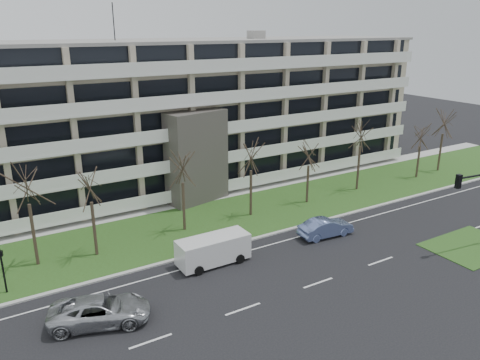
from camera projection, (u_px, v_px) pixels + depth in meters
ground at (318, 283)px, 31.79m from camera, size 160.00×160.00×0.00m
grass_verge at (225, 218)px, 42.36m from camera, size 90.00×10.00×0.06m
curb at (255, 239)px, 38.28m from camera, size 90.00×0.35×0.12m
sidewalk at (198, 200)px, 46.83m from camera, size 90.00×2.00×0.08m
grass_median at (471, 246)px, 37.02m from camera, size 7.00×5.00×0.06m
lane_edge_line at (265, 246)px, 37.08m from camera, size 90.00×0.12×0.01m
apartment_building at (168, 114)px, 49.99m from camera, size 60.50×15.10×18.75m
silver_pickup at (100, 311)px, 27.30m from camera, size 6.38×4.42×1.62m
blue_sedan at (326, 227)px, 38.65m from camera, size 4.80×2.00×1.54m
white_van at (214, 248)px, 34.09m from camera, size 5.37×2.23×2.08m
pedestrian_signal at (2, 265)px, 29.98m from camera, size 0.36×0.32×3.17m
tree_1 at (25, 179)px, 32.16m from camera, size 4.24×4.24×8.48m
tree_2 at (89, 180)px, 33.81m from camera, size 3.86×3.86×7.71m
tree_3 at (182, 164)px, 38.22m from camera, size 3.79×3.79×7.58m
tree_4 at (251, 153)px, 41.31m from camera, size 3.84×3.84×7.69m
tree_5 at (309, 151)px, 44.67m from camera, size 3.38×3.38×6.77m
tree_6 at (362, 129)px, 47.87m from camera, size 4.25×4.25×8.49m
tree_7 at (421, 134)px, 52.36m from camera, size 3.28×3.28×6.55m
tree_8 at (445, 119)px, 54.42m from camera, size 4.06×4.06×8.11m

